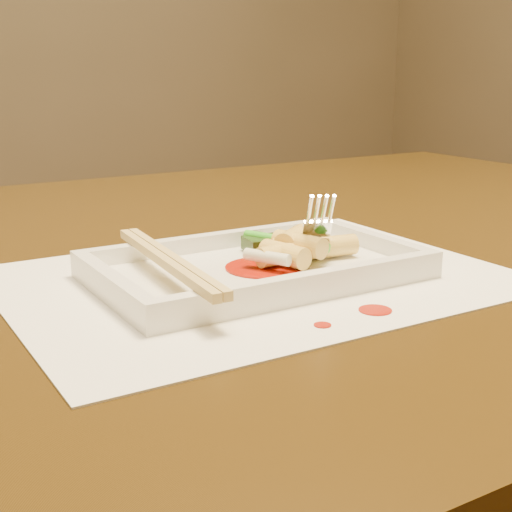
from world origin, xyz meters
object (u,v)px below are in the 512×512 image
plate_base (256,272)px  fork (315,169)px  table (231,330)px  chopstick_a (163,261)px  placemat (256,278)px

plate_base → fork: fork is taller
table → chopstick_a: bearing=-134.0°
table → plate_base: 0.18m
fork → table: bearing=98.1°
placemat → fork: 0.11m
placemat → plate_base: size_ratio=1.54×
table → fork: (0.02, -0.12, 0.18)m
plate_base → chopstick_a: size_ratio=1.28×
placemat → chopstick_a: (-0.08, 0.00, 0.03)m
plate_base → chopstick_a: bearing=180.0°
plate_base → chopstick_a: 0.08m
chopstick_a → fork: fork is taller
plate_base → fork: (0.07, 0.02, 0.08)m
chopstick_a → fork: bearing=6.8°
plate_base → table: bearing=69.3°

